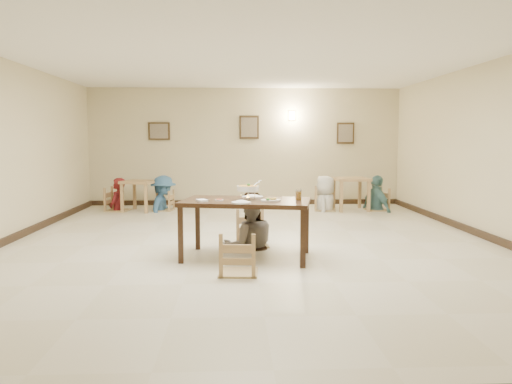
{
  "coord_description": "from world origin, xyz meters",
  "views": [
    {
      "loc": [
        -0.28,
        -7.93,
        1.68
      ],
      "look_at": [
        0.05,
        -0.36,
        0.89
      ],
      "focal_mm": 35.0,
      "sensor_mm": 36.0,
      "label": 1
    }
  ],
  "objects_px": {
    "main_table": "(246,206)",
    "bg_chair_rr": "(377,189)",
    "main_diner": "(249,192)",
    "drink_glass": "(299,195)",
    "bg_diner_d": "(377,175)",
    "chair_near": "(238,234)",
    "curry_warmer": "(248,189)",
    "bg_diner_a": "(117,178)",
    "bg_diner_b": "(163,175)",
    "bg_chair_lr": "(163,192)",
    "bg_table_left": "(140,186)",
    "bg_diner_c": "(326,176)",
    "bg_table_right": "(351,184)",
    "bg_chair_rl": "(325,188)",
    "chair_far": "(252,213)",
    "bg_chair_ll": "(117,189)"
  },
  "relations": [
    {
      "from": "bg_chair_rr",
      "to": "bg_diner_b",
      "type": "relative_size",
      "value": 0.6
    },
    {
      "from": "curry_warmer",
      "to": "drink_glass",
      "type": "height_order",
      "value": "curry_warmer"
    },
    {
      "from": "main_diner",
      "to": "bg_chair_rr",
      "type": "distance_m",
      "value": 5.12
    },
    {
      "from": "bg_diner_a",
      "to": "bg_diner_b",
      "type": "distance_m",
      "value": 1.07
    },
    {
      "from": "chair_near",
      "to": "curry_warmer",
      "type": "xyz_separation_m",
      "value": [
        0.14,
        0.82,
        0.49
      ]
    },
    {
      "from": "chair_far",
      "to": "bg_diner_b",
      "type": "xyz_separation_m",
      "value": [
        -1.97,
        4.05,
        0.32
      ]
    },
    {
      "from": "main_diner",
      "to": "bg_diner_b",
      "type": "relative_size",
      "value": 1.03
    },
    {
      "from": "bg_chair_rl",
      "to": "bg_table_left",
      "type": "bearing_deg",
      "value": 97.56
    },
    {
      "from": "chair_far",
      "to": "bg_chair_rl",
      "type": "relative_size",
      "value": 0.99
    },
    {
      "from": "bg_table_left",
      "to": "bg_diner_d",
      "type": "height_order",
      "value": "bg_diner_d"
    },
    {
      "from": "drink_glass",
      "to": "bg_chair_lr",
      "type": "relative_size",
      "value": 0.18
    },
    {
      "from": "bg_chair_rr",
      "to": "bg_table_left",
      "type": "bearing_deg",
      "value": -103.14
    },
    {
      "from": "main_diner",
      "to": "bg_chair_lr",
      "type": "xyz_separation_m",
      "value": [
        -1.93,
        4.18,
        -0.41
      ]
    },
    {
      "from": "bg_chair_ll",
      "to": "bg_diner_c",
      "type": "xyz_separation_m",
      "value": [
        4.93,
        -0.11,
        0.3
      ]
    },
    {
      "from": "bg_chair_rr",
      "to": "chair_near",
      "type": "bearing_deg",
      "value": -43.26
    },
    {
      "from": "curry_warmer",
      "to": "bg_diner_c",
      "type": "distance_m",
      "value": 5.15
    },
    {
      "from": "main_table",
      "to": "bg_chair_rr",
      "type": "distance_m",
      "value": 5.7
    },
    {
      "from": "bg_chair_rl",
      "to": "bg_table_right",
      "type": "bearing_deg",
      "value": -81.12
    },
    {
      "from": "curry_warmer",
      "to": "bg_table_right",
      "type": "xyz_separation_m",
      "value": [
        2.59,
        4.76,
        -0.36
      ]
    },
    {
      "from": "bg_table_left",
      "to": "chair_far",
      "type": "bearing_deg",
      "value": -57.82
    },
    {
      "from": "main_table",
      "to": "bg_diner_d",
      "type": "distance_m",
      "value": 5.7
    },
    {
      "from": "main_table",
      "to": "drink_glass",
      "type": "distance_m",
      "value": 0.76
    },
    {
      "from": "bg_table_right",
      "to": "chair_near",
      "type": "bearing_deg",
      "value": -116.1
    },
    {
      "from": "main_table",
      "to": "bg_table_right",
      "type": "height_order",
      "value": "main_table"
    },
    {
      "from": "bg_chair_rr",
      "to": "bg_chair_ll",
      "type": "bearing_deg",
      "value": -103.47
    },
    {
      "from": "chair_far",
      "to": "bg_chair_rl",
      "type": "distance_m",
      "value": 4.35
    },
    {
      "from": "chair_far",
      "to": "drink_glass",
      "type": "relative_size",
      "value": 6.29
    },
    {
      "from": "curry_warmer",
      "to": "bg_diner_c",
      "type": "relative_size",
      "value": 0.21
    },
    {
      "from": "bg_diner_b",
      "to": "bg_chair_lr",
      "type": "bearing_deg",
      "value": 100.68
    },
    {
      "from": "drink_glass",
      "to": "bg_diner_a",
      "type": "relative_size",
      "value": 0.11
    },
    {
      "from": "bg_chair_rl",
      "to": "bg_diner_a",
      "type": "distance_m",
      "value": 4.94
    },
    {
      "from": "chair_far",
      "to": "curry_warmer",
      "type": "distance_m",
      "value": 0.97
    },
    {
      "from": "main_diner",
      "to": "drink_glass",
      "type": "relative_size",
      "value": 10.47
    },
    {
      "from": "main_table",
      "to": "bg_chair_lr",
      "type": "relative_size",
      "value": 2.12
    },
    {
      "from": "main_diner",
      "to": "curry_warmer",
      "type": "distance_m",
      "value": 0.72
    },
    {
      "from": "chair_far",
      "to": "bg_diner_a",
      "type": "height_order",
      "value": "bg_diner_a"
    },
    {
      "from": "main_diner",
      "to": "bg_diner_d",
      "type": "height_order",
      "value": "main_diner"
    },
    {
      "from": "bg_table_right",
      "to": "bg_chair_rr",
      "type": "bearing_deg",
      "value": -4.72
    },
    {
      "from": "bg_chair_ll",
      "to": "bg_diner_b",
      "type": "distance_m",
      "value": 1.12
    },
    {
      "from": "drink_glass",
      "to": "bg_diner_d",
      "type": "bearing_deg",
      "value": 62.36
    },
    {
      "from": "bg_table_left",
      "to": "bg_diner_a",
      "type": "distance_m",
      "value": 0.57
    },
    {
      "from": "bg_table_right",
      "to": "main_table",
      "type": "bearing_deg",
      "value": -118.91
    },
    {
      "from": "drink_glass",
      "to": "bg_chair_lr",
      "type": "xyz_separation_m",
      "value": [
        -2.59,
        4.95,
        -0.46
      ]
    },
    {
      "from": "chair_near",
      "to": "main_diner",
      "type": "relative_size",
      "value": 0.59
    },
    {
      "from": "bg_diner_b",
      "to": "bg_diner_c",
      "type": "distance_m",
      "value": 3.86
    },
    {
      "from": "bg_table_left",
      "to": "bg_chair_rl",
      "type": "xyz_separation_m",
      "value": [
        4.4,
        -0.06,
        -0.06
      ]
    },
    {
      "from": "bg_table_left",
      "to": "bg_chair_lr",
      "type": "distance_m",
      "value": 0.56
    },
    {
      "from": "main_table",
      "to": "bg_chair_rl",
      "type": "relative_size",
      "value": 1.83
    },
    {
      "from": "chair_near",
      "to": "curry_warmer",
      "type": "relative_size",
      "value": 2.95
    },
    {
      "from": "bg_chair_lr",
      "to": "bg_diner_a",
      "type": "xyz_separation_m",
      "value": [
        -1.07,
        -0.03,
        0.33
      ]
    }
  ]
}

